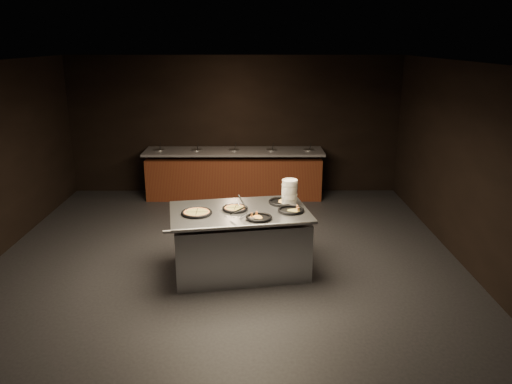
# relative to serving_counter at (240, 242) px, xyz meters

# --- Properties ---
(room) EXTENTS (7.02, 8.02, 2.92)m
(room) POSITION_rel_serving_counter_xyz_m (-0.21, -0.01, 1.01)
(room) COLOR black
(room) RESTS_ON ground
(salad_bar) EXTENTS (3.70, 0.83, 1.18)m
(salad_bar) POSITION_rel_serving_counter_xyz_m (-0.21, 3.55, -0.00)
(salad_bar) COLOR #552914
(salad_bar) RESTS_ON ground
(serving_counter) EXTENTS (2.08, 1.53, 0.92)m
(serving_counter) POSITION_rel_serving_counter_xyz_m (0.00, 0.00, 0.00)
(serving_counter) COLOR #B4B7BC
(serving_counter) RESTS_ON ground
(plate_stack) EXTENTS (0.23, 0.23, 0.36)m
(plate_stack) POSITION_rel_serving_counter_xyz_m (0.71, 0.29, 0.66)
(plate_stack) COLOR silver
(plate_stack) RESTS_ON serving_counter
(pan_veggie_whole) EXTENTS (0.42, 0.42, 0.04)m
(pan_veggie_whole) POSITION_rel_serving_counter_xyz_m (-0.58, -0.13, 0.50)
(pan_veggie_whole) COLOR black
(pan_veggie_whole) RESTS_ON serving_counter
(pan_cheese_whole) EXTENTS (0.36, 0.36, 0.04)m
(pan_cheese_whole) POSITION_rel_serving_counter_xyz_m (-0.06, 0.04, 0.50)
(pan_cheese_whole) COLOR black
(pan_cheese_whole) RESTS_ON serving_counter
(pan_cheese_slices_a) EXTENTS (0.40, 0.40, 0.04)m
(pan_cheese_slices_a) POSITION_rel_serving_counter_xyz_m (0.61, 0.34, 0.50)
(pan_cheese_slices_a) COLOR black
(pan_cheese_slices_a) RESTS_ON serving_counter
(pan_cheese_slices_b) EXTENTS (0.35, 0.35, 0.04)m
(pan_cheese_slices_b) POSITION_rel_serving_counter_xyz_m (0.27, -0.33, 0.50)
(pan_cheese_slices_b) COLOR black
(pan_cheese_slices_b) RESTS_ON serving_counter
(pan_veggie_slices) EXTENTS (0.37, 0.37, 0.04)m
(pan_veggie_slices) POSITION_rel_serving_counter_xyz_m (0.71, -0.03, 0.50)
(pan_veggie_slices) COLOR black
(pan_veggie_slices) RESTS_ON serving_counter
(server_left) EXTENTS (0.26, 0.32, 0.18)m
(server_left) POSITION_rel_serving_counter_xyz_m (0.01, 0.11, 0.56)
(server_left) COLOR #B4B7BC
(server_left) RESTS_ON serving_counter
(server_right) EXTENTS (0.34, 0.18, 0.17)m
(server_right) POSITION_rel_serving_counter_xyz_m (0.03, -0.33, 0.56)
(server_right) COLOR #B4B7BC
(server_right) RESTS_ON serving_counter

